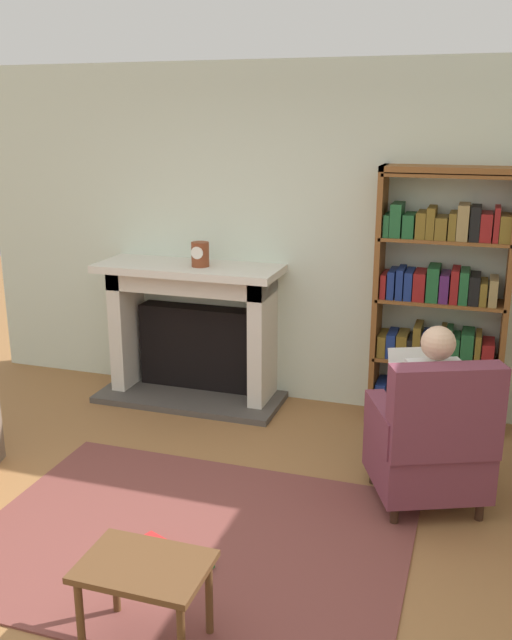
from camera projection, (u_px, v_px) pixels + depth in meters
ground at (167, 573)px, 3.66m from camera, size 14.00×14.00×0.00m
back_wall at (296, 238)px, 5.61m from camera, size 5.60×0.10×2.70m
area_rug at (189, 540)px, 3.93m from camera, size 2.40×1.80×0.01m
fireplace at (194, 327)px, 5.83m from camera, size 1.53×0.64×1.14m
mantel_clock at (200, 254)px, 5.53m from camera, size 0.14×0.14×0.19m
bookshelf at (440, 305)px, 5.18m from camera, size 0.96×0.32×1.95m
armchair_reading at (432, 443)px, 4.17m from camera, size 0.83×0.82×0.97m
seated_reader at (427, 404)px, 4.23m from camera, size 0.50×0.59×1.14m
side_table at (144, 576)px, 3.06m from camera, size 0.56×0.39×0.43m
scattered_books at (166, 554)px, 3.77m from camera, size 0.51×0.29×0.04m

